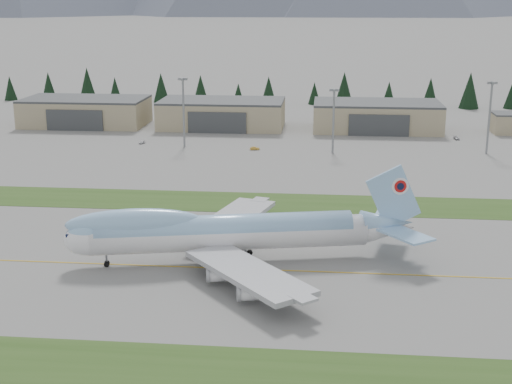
# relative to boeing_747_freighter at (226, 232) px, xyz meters

# --- Properties ---
(ground) EXTENTS (7000.00, 7000.00, 0.00)m
(ground) POSITION_rel_boeing_747_freighter_xyz_m (-6.89, -3.79, -6.06)
(ground) COLOR slate
(ground) RESTS_ON ground
(grass_strip_near) EXTENTS (400.00, 14.00, 0.08)m
(grass_strip_near) POSITION_rel_boeing_747_freighter_xyz_m (-6.89, -41.79, -6.06)
(grass_strip_near) COLOR #2F4E1B
(grass_strip_near) RESTS_ON ground
(grass_strip_far) EXTENTS (400.00, 18.00, 0.08)m
(grass_strip_far) POSITION_rel_boeing_747_freighter_xyz_m (-6.89, 41.21, -6.06)
(grass_strip_far) COLOR #2F4E1B
(grass_strip_far) RESTS_ON ground
(taxiway_line_main) EXTENTS (400.00, 0.40, 0.02)m
(taxiway_line_main) POSITION_rel_boeing_747_freighter_xyz_m (-6.89, -3.79, -6.06)
(taxiway_line_main) COLOR gold
(taxiway_line_main) RESTS_ON ground
(boeing_747_freighter) EXTENTS (70.05, 58.92, 18.38)m
(boeing_747_freighter) POSITION_rel_boeing_747_freighter_xyz_m (0.00, 0.00, 0.00)
(boeing_747_freighter) COLOR white
(boeing_747_freighter) RESTS_ON ground
(hangar_left) EXTENTS (48.00, 26.60, 10.80)m
(hangar_left) POSITION_rel_boeing_747_freighter_xyz_m (-76.89, 146.10, -0.67)
(hangar_left) COLOR tan
(hangar_left) RESTS_ON ground
(hangar_center) EXTENTS (48.00, 26.60, 10.80)m
(hangar_center) POSITION_rel_boeing_747_freighter_xyz_m (-21.89, 146.10, -0.67)
(hangar_center) COLOR tan
(hangar_center) RESTS_ON ground
(hangar_right) EXTENTS (48.00, 26.60, 10.80)m
(hangar_right) POSITION_rel_boeing_747_freighter_xyz_m (38.11, 146.10, -0.67)
(hangar_right) COLOR tan
(hangar_right) RESTS_ON ground
(control_shed) EXTENTS (14.00, 12.00, 7.60)m
(control_shed) POSITION_rel_boeing_747_freighter_xyz_m (88.11, 144.21, -2.26)
(control_shed) COLOR tan
(control_shed) RESTS_ON ground
(floodlight_masts) EXTENTS (201.40, 8.31, 23.50)m
(floodlight_masts) POSITION_rel_boeing_747_freighter_xyz_m (10.20, 105.13, 9.52)
(floodlight_masts) COLOR gray
(floodlight_masts) RESTS_ON ground
(service_vehicle_a) EXTENTS (1.91, 3.52, 1.14)m
(service_vehicle_a) POSITION_rel_boeing_747_freighter_xyz_m (-45.12, 111.09, -6.06)
(service_vehicle_a) COLOR white
(service_vehicle_a) RESTS_ON ground
(service_vehicle_b) EXTENTS (3.38, 1.77, 1.06)m
(service_vehicle_b) POSITION_rel_boeing_747_freighter_xyz_m (-4.83, 104.38, -6.06)
(service_vehicle_b) COLOR gold
(service_vehicle_b) RESTS_ON ground
(service_vehicle_c) EXTENTS (2.03, 4.03, 1.12)m
(service_vehicle_c) POSITION_rel_boeing_747_freighter_xyz_m (65.67, 129.31, -6.06)
(service_vehicle_c) COLOR #ACADB1
(service_vehicle_c) RESTS_ON ground
(conifer_belt) EXTENTS (265.54, 14.31, 16.80)m
(conifer_belt) POSITION_rel_boeing_747_freighter_xyz_m (-14.11, 208.46, 0.99)
(conifer_belt) COLOR black
(conifer_belt) RESTS_ON ground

